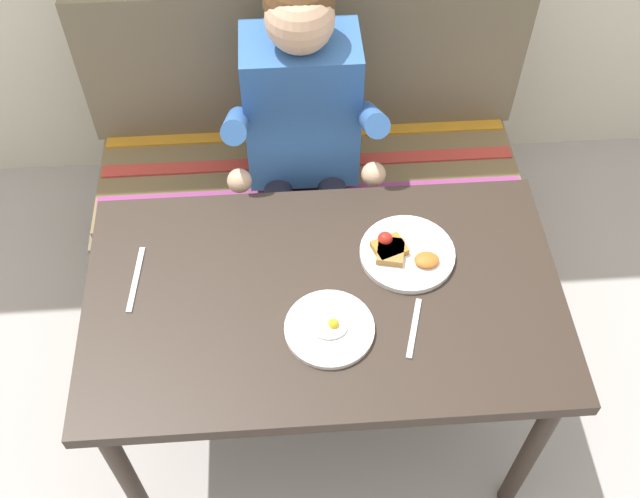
# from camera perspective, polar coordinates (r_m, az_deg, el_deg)

# --- Properties ---
(ground_plane) EXTENTS (8.00, 8.00, 0.00)m
(ground_plane) POSITION_cam_1_polar(r_m,az_deg,el_deg) (2.50, 0.24, -12.90)
(ground_plane) COLOR #AAA39F
(table) EXTENTS (1.20, 0.70, 0.73)m
(table) POSITION_cam_1_polar(r_m,az_deg,el_deg) (1.93, 0.30, -4.82)
(table) COLOR #31271F
(table) RESTS_ON ground
(couch) EXTENTS (1.44, 0.56, 1.00)m
(couch) POSITION_cam_1_polar(r_m,az_deg,el_deg) (2.66, -0.90, 5.34)
(couch) COLOR #6E614A
(couch) RESTS_ON ground
(person) EXTENTS (0.45, 0.61, 1.21)m
(person) POSITION_cam_1_polar(r_m,az_deg,el_deg) (2.24, -1.31, 9.21)
(person) COLOR #3361A7
(person) RESTS_ON ground
(plate_breakfast) EXTENTS (0.25, 0.25, 0.05)m
(plate_breakfast) POSITION_cam_1_polar(r_m,az_deg,el_deg) (1.94, 6.47, -0.26)
(plate_breakfast) COLOR white
(plate_breakfast) RESTS_ON table
(plate_eggs) EXTENTS (0.22, 0.22, 0.04)m
(plate_eggs) POSITION_cam_1_polar(r_m,az_deg,el_deg) (1.80, 0.74, -6.08)
(plate_eggs) COLOR white
(plate_eggs) RESTS_ON table
(fork) EXTENTS (0.06, 0.17, 0.00)m
(fork) POSITION_cam_1_polar(r_m,az_deg,el_deg) (1.82, 7.20, -6.01)
(fork) COLOR silver
(fork) RESTS_ON table
(knife) EXTENTS (0.03, 0.20, 0.00)m
(knife) POSITION_cam_1_polar(r_m,az_deg,el_deg) (1.94, -13.90, -2.24)
(knife) COLOR silver
(knife) RESTS_ON table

